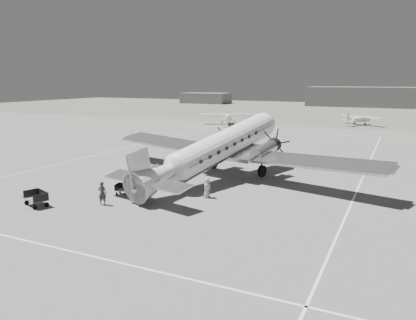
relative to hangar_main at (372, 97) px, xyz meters
The scene contains 16 objects.
ground 120.15m from the hangar_main, 92.39° to the right, with size 260.00×260.00×0.00m, color slate.
taxi_line_near 134.13m from the hangar_main, 92.14° to the right, with size 60.00×0.15×0.01m, color white.
taxi_line_right 120.25m from the hangar_main, 86.66° to the right, with size 0.15×80.00×0.01m, color white.
taxi_line_left 112.43m from the hangar_main, 101.81° to the right, with size 0.15×60.00×0.01m, color white.
taxi_line_horizon 80.22m from the hangar_main, 93.58° to the right, with size 90.00×0.15×0.01m, color white.
grass_infield 25.71m from the hangar_main, 101.31° to the right, with size 260.00×90.00×0.01m, color #686658.
hangar_main is the anchor object (origin of this frame).
shed_secondary 60.22m from the hangar_main, behind, with size 18.00×10.00×4.00m, color #606060.
dc3_airliner 116.69m from the hangar_main, 92.30° to the right, with size 28.83×20.00×5.49m, color #A6A5A8, non-canonical shape.
light_plane_left 76.13m from the hangar_main, 106.82° to the right, with size 11.53×9.36×2.39m, color white, non-canonical shape.
light_plane_right 63.07m from the hangar_main, 88.05° to the right, with size 9.47×7.69×1.97m, color white, non-canonical shape.
baggage_cart_near 124.42m from the hangar_main, 94.26° to the right, with size 1.53×1.08×0.87m, color #606060, non-canonical shape.
baggage_cart_far 129.81m from the hangar_main, 95.85° to the right, with size 1.88×1.33×1.06m, color #606060, non-canonical shape.
ground_crew 127.20m from the hangar_main, 94.13° to the right, with size 0.62×0.41×1.71m, color #2E2E2E.
ramp_agent 122.57m from the hangar_main, 94.13° to the right, with size 0.93×0.72×1.91m, color silver.
passenger 122.02m from the hangar_main, 91.48° to the right, with size 0.75×0.49×1.54m, color #B0B0AE.
Camera 1 is at (14.80, -28.85, 8.80)m, focal length 35.00 mm.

